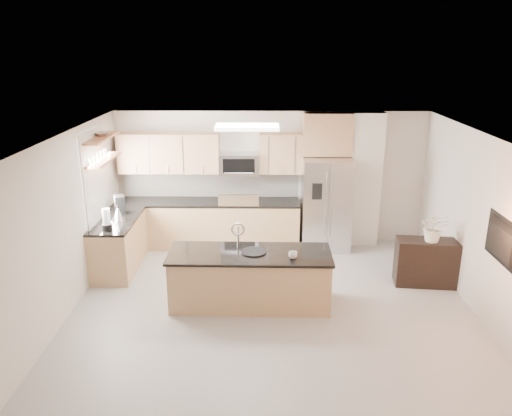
{
  "coord_description": "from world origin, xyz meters",
  "views": [
    {
      "loc": [
        -0.16,
        -6.23,
        3.8
      ],
      "look_at": [
        -0.26,
        1.3,
        1.32
      ],
      "focal_mm": 35.0,
      "sensor_mm": 36.0,
      "label": 1
    }
  ],
  "objects_px": {
    "microwave": "(239,164)",
    "platter": "(254,252)",
    "blender": "(107,221)",
    "coffee_maker": "(120,205)",
    "range": "(240,223)",
    "refrigerator": "(326,204)",
    "kettle": "(118,214)",
    "cup": "(293,255)",
    "credenza": "(426,262)",
    "flower_vase": "(435,220)",
    "bowl": "(102,133)",
    "television": "(499,243)",
    "island": "(250,278)"
  },
  "relations": [
    {
      "from": "credenza",
      "to": "flower_vase",
      "type": "height_order",
      "value": "flower_vase"
    },
    {
      "from": "television",
      "to": "bowl",
      "type": "bearing_deg",
      "value": 68.62
    },
    {
      "from": "kettle",
      "to": "cup",
      "type": "bearing_deg",
      "value": -25.48
    },
    {
      "from": "microwave",
      "to": "credenza",
      "type": "xyz_separation_m",
      "value": [
        3.14,
        -1.74,
        -1.24
      ]
    },
    {
      "from": "credenza",
      "to": "television",
      "type": "height_order",
      "value": "television"
    },
    {
      "from": "range",
      "to": "microwave",
      "type": "height_order",
      "value": "microwave"
    },
    {
      "from": "island",
      "to": "bowl",
      "type": "relative_size",
      "value": 7.41
    },
    {
      "from": "microwave",
      "to": "kettle",
      "type": "bearing_deg",
      "value": -148.52
    },
    {
      "from": "range",
      "to": "blender",
      "type": "distance_m",
      "value": 2.69
    },
    {
      "from": "credenza",
      "to": "platter",
      "type": "relative_size",
      "value": 2.58
    },
    {
      "from": "microwave",
      "to": "bowl",
      "type": "height_order",
      "value": "bowl"
    },
    {
      "from": "microwave",
      "to": "flower_vase",
      "type": "height_order",
      "value": "microwave"
    },
    {
      "from": "range",
      "to": "credenza",
      "type": "relative_size",
      "value": 1.17
    },
    {
      "from": "microwave",
      "to": "flower_vase",
      "type": "bearing_deg",
      "value": -29.35
    },
    {
      "from": "range",
      "to": "television",
      "type": "distance_m",
      "value": 4.78
    },
    {
      "from": "cup",
      "to": "platter",
      "type": "height_order",
      "value": "cup"
    },
    {
      "from": "kettle",
      "to": "bowl",
      "type": "bearing_deg",
      "value": 131.93
    },
    {
      "from": "island",
      "to": "kettle",
      "type": "distance_m",
      "value": 2.65
    },
    {
      "from": "blender",
      "to": "refrigerator",
      "type": "bearing_deg",
      "value": 22.53
    },
    {
      "from": "bowl",
      "to": "flower_vase",
      "type": "height_order",
      "value": "bowl"
    },
    {
      "from": "range",
      "to": "platter",
      "type": "height_order",
      "value": "range"
    },
    {
      "from": "flower_vase",
      "to": "television",
      "type": "distance_m",
      "value": 1.5
    },
    {
      "from": "microwave",
      "to": "platter",
      "type": "height_order",
      "value": "microwave"
    },
    {
      "from": "range",
      "to": "cup",
      "type": "bearing_deg",
      "value": -70.45
    },
    {
      "from": "coffee_maker",
      "to": "flower_vase",
      "type": "xyz_separation_m",
      "value": [
        5.28,
        -0.93,
        0.07
      ]
    },
    {
      "from": "coffee_maker",
      "to": "bowl",
      "type": "xyz_separation_m",
      "value": [
        -0.16,
        -0.12,
        1.3
      ]
    },
    {
      "from": "refrigerator",
      "to": "platter",
      "type": "bearing_deg",
      "value": -120.83
    },
    {
      "from": "cup",
      "to": "flower_vase",
      "type": "xyz_separation_m",
      "value": [
        2.3,
        0.84,
        0.25
      ]
    },
    {
      "from": "coffee_maker",
      "to": "microwave",
      "type": "bearing_deg",
      "value": 22.49
    },
    {
      "from": "kettle",
      "to": "island",
      "type": "bearing_deg",
      "value": -27.59
    },
    {
      "from": "blender",
      "to": "coffee_maker",
      "type": "xyz_separation_m",
      "value": [
        -0.02,
        0.85,
        -0.01
      ]
    },
    {
      "from": "platter",
      "to": "blender",
      "type": "relative_size",
      "value": 1.02
    },
    {
      "from": "island",
      "to": "range",
      "type": "bearing_deg",
      "value": 97.11
    },
    {
      "from": "microwave",
      "to": "bowl",
      "type": "bearing_deg",
      "value": -156.26
    },
    {
      "from": "blender",
      "to": "platter",
      "type": "bearing_deg",
      "value": -16.34
    },
    {
      "from": "credenza",
      "to": "cup",
      "type": "xyz_separation_m",
      "value": [
        -2.25,
        -0.88,
        0.5
      ]
    },
    {
      "from": "island",
      "to": "cup",
      "type": "bearing_deg",
      "value": -16.46
    },
    {
      "from": "island",
      "to": "flower_vase",
      "type": "xyz_separation_m",
      "value": [
        2.93,
        0.64,
        0.72
      ]
    },
    {
      "from": "blender",
      "to": "flower_vase",
      "type": "distance_m",
      "value": 5.26
    },
    {
      "from": "range",
      "to": "flower_vase",
      "type": "bearing_deg",
      "value": -27.62
    },
    {
      "from": "range",
      "to": "flower_vase",
      "type": "distance_m",
      "value": 3.66
    },
    {
      "from": "flower_vase",
      "to": "island",
      "type": "bearing_deg",
      "value": -167.66
    },
    {
      "from": "refrigerator",
      "to": "television",
      "type": "relative_size",
      "value": 1.65
    },
    {
      "from": "island",
      "to": "flower_vase",
      "type": "bearing_deg",
      "value": 13.06
    },
    {
      "from": "microwave",
      "to": "flower_vase",
      "type": "xyz_separation_m",
      "value": [
        3.19,
        -1.79,
        -0.49
      ]
    },
    {
      "from": "kettle",
      "to": "coffee_maker",
      "type": "relative_size",
      "value": 0.84
    },
    {
      "from": "blender",
      "to": "kettle",
      "type": "height_order",
      "value": "blender"
    },
    {
      "from": "island",
      "to": "bowl",
      "type": "xyz_separation_m",
      "value": [
        -2.51,
        1.44,
        1.95
      ]
    },
    {
      "from": "coffee_maker",
      "to": "flower_vase",
      "type": "relative_size",
      "value": 0.44
    },
    {
      "from": "range",
      "to": "refrigerator",
      "type": "distance_m",
      "value": 1.71
    }
  ]
}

